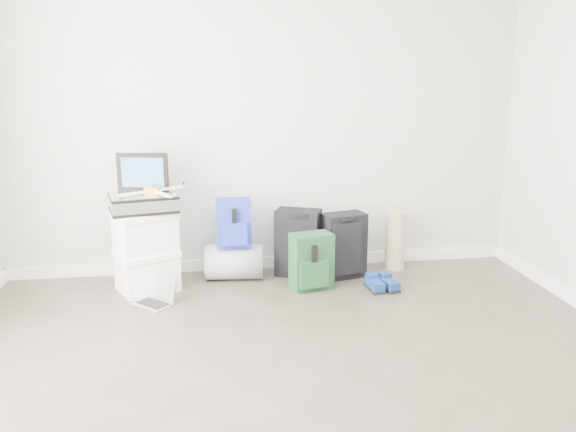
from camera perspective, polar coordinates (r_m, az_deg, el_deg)
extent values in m
plane|color=#383229|center=(3.34, 2.97, -18.61)|extent=(5.00, 5.00, 0.00)
cube|color=beige|center=(5.31, -2.28, 9.13)|extent=(4.50, 0.02, 2.70)
cube|color=white|center=(5.56, -2.14, -4.36)|extent=(4.50, 0.02, 0.10)
cube|color=white|center=(5.13, -13.01, -5.22)|extent=(0.55, 0.50, 0.29)
cube|color=white|center=(5.08, -13.11, -3.46)|extent=(0.58, 0.53, 0.04)
cube|color=white|center=(5.03, -13.22, -1.66)|extent=(0.55, 0.50, 0.29)
cube|color=white|center=(4.99, -13.32, 0.16)|extent=(0.58, 0.53, 0.04)
cube|color=#B2B2B7|center=(4.97, -13.38, 1.22)|extent=(0.57, 0.46, 0.15)
cube|color=black|center=(5.02, -13.44, 4.01)|extent=(0.41, 0.11, 0.31)
cube|color=#245092|center=(5.01, -13.46, 3.97)|extent=(0.34, 0.07, 0.24)
cube|color=gold|center=(4.92, -12.54, 2.32)|extent=(0.12, 0.12, 0.05)
cube|color=white|center=(4.99, -11.07, 2.55)|extent=(0.26, 0.17, 0.02)
cube|color=white|center=(5.05, -13.31, 2.57)|extent=(0.17, 0.26, 0.02)
cube|color=white|center=(4.86, -14.05, 2.09)|extent=(0.26, 0.17, 0.02)
cube|color=white|center=(4.80, -11.72, 2.06)|extent=(0.17, 0.26, 0.02)
cylinder|color=gray|center=(5.26, -5.05, -4.31)|extent=(0.52, 0.36, 0.30)
cube|color=navy|center=(5.15, -5.12, -0.64)|extent=(0.29, 0.18, 0.41)
cube|color=navy|center=(5.07, -5.03, -1.67)|extent=(0.21, 0.06, 0.19)
cube|color=black|center=(5.30, 0.96, -2.51)|extent=(0.43, 0.35, 0.59)
cube|color=black|center=(5.19, 1.19, -2.89)|extent=(0.27, 0.14, 0.47)
cube|color=black|center=(5.12, 1.19, 0.06)|extent=(0.11, 0.07, 0.02)
cube|color=#14371D|center=(5.02, 2.20, -4.21)|extent=(0.37, 0.27, 0.46)
cube|color=#14371D|center=(4.94, 2.43, -5.47)|extent=(0.25, 0.12, 0.22)
cube|color=black|center=(5.28, 5.22, -2.75)|extent=(0.40, 0.29, 0.56)
cube|color=black|center=(5.17, 5.53, -3.12)|extent=(0.27, 0.10, 0.45)
cube|color=black|center=(5.11, 5.58, -0.30)|extent=(0.13, 0.06, 0.03)
cube|color=black|center=(5.09, 8.08, -6.71)|extent=(0.12, 0.26, 0.02)
cube|color=navy|center=(5.08, 8.09, -6.26)|extent=(0.11, 0.25, 0.06)
cube|color=black|center=(5.12, 9.29, -6.62)|extent=(0.16, 0.27, 0.02)
cube|color=navy|center=(5.11, 9.31, -6.18)|extent=(0.15, 0.26, 0.06)
cylinder|color=tan|center=(5.56, 10.00, -2.23)|extent=(0.17, 0.17, 0.53)
cube|color=silver|center=(4.85, -12.55, -8.07)|extent=(0.34, 0.34, 0.01)
cube|color=black|center=(4.84, -12.55, -7.99)|extent=(0.27, 0.27, 0.00)
cube|color=black|center=(4.87, -11.74, -6.64)|extent=(0.21, 0.20, 0.19)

